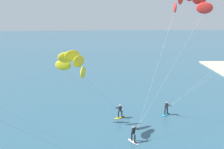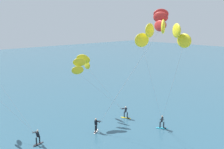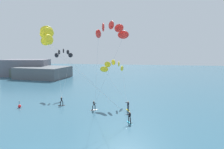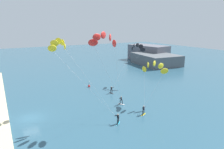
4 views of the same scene
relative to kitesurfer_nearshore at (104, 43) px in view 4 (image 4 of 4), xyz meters
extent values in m
plane|color=#2D566B|center=(-6.25, -10.97, -12.63)|extent=(240.00, 240.00, 0.00)
ellipsoid|color=white|center=(-3.94, 5.68, -12.59)|extent=(1.44, 1.14, 0.08)
cube|color=black|center=(-4.28, 5.45, -12.54)|extent=(0.39, 0.40, 0.02)
cylinder|color=black|center=(-3.76, 5.80, -12.16)|extent=(0.14, 0.14, 0.78)
cylinder|color=black|center=(-4.12, 5.56, -12.16)|extent=(0.14, 0.14, 0.78)
cube|color=black|center=(-3.94, 5.68, -11.47)|extent=(0.43, 0.43, 0.63)
sphere|color=tan|center=(-3.94, 5.68, -11.05)|extent=(0.20, 0.20, 0.20)
cylinder|color=black|center=(-3.63, 5.23, -11.32)|extent=(0.34, 0.47, 0.03)
cylinder|color=black|center=(-3.69, 5.52, -11.29)|extent=(0.55, 0.41, 0.15)
cylinder|color=black|center=(-3.87, 5.39, -11.29)|extent=(0.22, 0.61, 0.15)
ellipsoid|color=red|center=(-1.31, -1.31, -0.01)|extent=(0.60, 1.62, 1.10)
ellipsoid|color=red|center=(-0.76, -0.92, 0.85)|extent=(0.65, 1.62, 1.10)
ellipsoid|color=red|center=(0.19, -0.27, 1.18)|extent=(1.17, 1.49, 1.10)
ellipsoid|color=red|center=(1.13, 0.39, 0.85)|extent=(1.51, 1.13, 1.10)
ellipsoid|color=red|center=(1.69, 0.77, -0.01)|extent=(1.62, 0.60, 1.10)
cylinder|color=#B2B2B7|center=(-2.47, 1.96, -5.82)|extent=(2.33, 6.56, 11.02)
cylinder|color=#B2B2B7|center=(-0.97, 3.00, -5.82)|extent=(5.33, 4.48, 11.02)
ellipsoid|color=yellow|center=(2.03, 6.50, -12.59)|extent=(0.92, 1.52, 0.08)
cube|color=black|center=(2.19, 6.12, -12.54)|extent=(0.37, 0.37, 0.02)
cylinder|color=black|center=(1.94, 6.71, -12.16)|extent=(0.14, 0.14, 0.78)
cylinder|color=black|center=(2.11, 6.30, -12.16)|extent=(0.14, 0.14, 0.78)
cube|color=black|center=(2.03, 6.50, -11.47)|extent=(0.40, 0.41, 0.63)
sphere|color=beige|center=(2.03, 6.50, -11.05)|extent=(0.20, 0.20, 0.20)
cylinder|color=black|center=(1.72, 6.96, -11.32)|extent=(0.34, 0.47, 0.03)
cylinder|color=black|center=(1.78, 6.67, -11.29)|extent=(0.55, 0.41, 0.15)
cylinder|color=black|center=(1.96, 6.79, -11.29)|extent=(0.22, 0.61, 0.15)
ellipsoid|color=yellow|center=(0.23, 12.64, -5.83)|extent=(0.63, 1.75, 1.10)
ellipsoid|color=yellow|center=(-0.38, 12.23, -4.90)|extent=(0.67, 1.75, 1.10)
ellipsoid|color=yellow|center=(-1.41, 11.52, -4.54)|extent=(1.24, 1.60, 1.10)
ellipsoid|color=yellow|center=(-2.44, 10.82, -4.90)|extent=(1.62, 1.21, 1.10)
ellipsoid|color=yellow|center=(-3.05, 10.40, -5.83)|extent=(1.75, 0.63, 1.10)
cylinder|color=#B2B2B7|center=(0.97, 9.80, -8.73)|extent=(1.51, 5.70, 5.20)
cylinder|color=#B2B2B7|center=(-0.66, 8.68, -8.73)|extent=(4.78, 3.47, 5.20)
ellipsoid|color=#23ADD1|center=(2.69, 0.91, -12.59)|extent=(1.22, 1.40, 0.08)
cube|color=black|center=(2.95, 0.59, -12.54)|extent=(0.40, 0.40, 0.02)
cylinder|color=black|center=(2.56, 1.08, -12.16)|extent=(0.14, 0.14, 0.78)
cylinder|color=black|center=(2.83, 0.74, -12.16)|extent=(0.14, 0.14, 0.78)
cube|color=black|center=(2.69, 0.91, -11.47)|extent=(0.43, 0.44, 0.63)
sphere|color=tan|center=(2.69, 0.91, -11.05)|extent=(0.20, 0.20, 0.20)
cylinder|color=black|center=(2.25, 0.59, -11.32)|extent=(0.47, 0.34, 0.03)
cylinder|color=black|center=(2.53, 0.66, -11.29)|extent=(0.40, 0.55, 0.15)
cylinder|color=black|center=(2.41, 0.84, -11.29)|extent=(0.61, 0.23, 0.15)
ellipsoid|color=yellow|center=(-7.18, -4.10, -0.99)|extent=(1.43, 0.55, 1.10)
ellipsoid|color=yellow|center=(-6.84, -4.58, -0.24)|extent=(1.43, 0.62, 1.10)
ellipsoid|color=yellow|center=(-6.26, -5.40, 0.05)|extent=(1.32, 1.06, 1.10)
ellipsoid|color=yellow|center=(-5.68, -6.23, -0.24)|extent=(1.02, 1.35, 1.10)
ellipsoid|color=yellow|center=(-5.34, -6.71, -0.99)|extent=(0.55, 1.43, 1.10)
cylinder|color=#B2B2B7|center=(-2.47, -1.75, -6.31)|extent=(9.44, 4.71, 10.04)
cylinder|color=#B2B2B7|center=(-1.55, -3.06, -6.31)|extent=(7.60, 7.33, 10.04)
ellipsoid|color=#333338|center=(-10.71, 7.28, -12.59)|extent=(1.54, 0.70, 0.08)
cube|color=black|center=(-11.11, 7.18, -12.54)|extent=(0.34, 0.35, 0.02)
cylinder|color=black|center=(-10.50, 7.33, -12.16)|extent=(0.14, 0.14, 0.78)
cylinder|color=black|center=(-10.93, 7.23, -12.16)|extent=(0.14, 0.14, 0.78)
cube|color=black|center=(-10.71, 7.28, -11.47)|extent=(0.38, 0.37, 0.63)
sphere|color=beige|center=(-10.71, 7.28, -11.05)|extent=(0.20, 0.20, 0.20)
cylinder|color=black|center=(-10.90, 7.79, -11.32)|extent=(0.22, 0.53, 0.03)
cylinder|color=black|center=(-10.91, 7.50, -11.29)|extent=(0.47, 0.51, 0.15)
cylinder|color=black|center=(-10.70, 7.57, -11.29)|extent=(0.11, 0.60, 0.15)
ellipsoid|color=black|center=(-12.77, 17.53, -3.34)|extent=(0.88, 1.41, 1.10)
ellipsoid|color=black|center=(-13.33, 17.32, -2.58)|extent=(0.37, 1.42, 1.10)
ellipsoid|color=black|center=(-14.29, 16.97, -2.29)|extent=(0.79, 1.43, 1.10)
ellipsoid|color=black|center=(-15.25, 16.62, -2.58)|extent=(1.19, 1.25, 1.10)
ellipsoid|color=black|center=(-15.81, 16.41, -3.34)|extent=(1.41, 0.88, 1.10)
cylinder|color=#B2B2B7|center=(-11.84, 12.66, -7.48)|extent=(1.89, 9.75, 7.69)
cylinder|color=#B2B2B7|center=(-13.36, 12.10, -7.48)|extent=(4.93, 8.63, 7.69)
sphere|color=red|center=(-17.81, 4.76, -12.35)|extent=(0.56, 0.56, 0.56)
cylinder|color=#262628|center=(-17.81, 4.76, -11.72)|extent=(0.06, 0.06, 0.70)
sphere|color=#F2F2CC|center=(-17.81, 4.76, -11.31)|extent=(0.12, 0.12, 0.12)
cube|color=#565B60|center=(-32.85, 40.09, -10.55)|extent=(18.75, 15.01, 4.16)
cube|color=slate|center=(-42.67, 44.21, -9.30)|extent=(18.53, 11.74, 6.67)
cube|color=#4C564C|center=(-38.79, 42.78, -11.04)|extent=(14.86, 13.00, 3.18)
camera|label=1|loc=(-28.61, 8.89, 0.38)|focal=45.08mm
camera|label=2|loc=(-23.42, -18.16, 0.49)|focal=43.56mm
camera|label=3|loc=(4.45, -25.22, -2.07)|focal=29.94mm
camera|label=4|loc=(27.89, -14.48, 2.62)|focal=32.55mm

